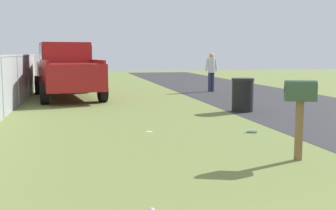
{
  "coord_description": "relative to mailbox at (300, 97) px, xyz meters",
  "views": [
    {
      "loc": [
        -0.51,
        2.5,
        1.66
      ],
      "look_at": [
        6.21,
        1.06,
        0.81
      ],
      "focal_mm": 44.36,
      "sensor_mm": 36.0,
      "label": 1
    }
  ],
  "objects": [
    {
      "name": "pedestrian",
      "position": [
        11.63,
        -2.36,
        -0.02
      ],
      "size": [
        0.3,
        0.57,
        1.69
      ],
      "rotation": [
        0.0,
        0.0,
        6.18
      ],
      "color": "#2D3351",
      "rests_on": "ground"
    },
    {
      "name": "trash_bin",
      "position": [
        5.37,
        -1.27,
        -0.51
      ],
      "size": [
        0.64,
        0.64,
        0.96
      ],
      "color": "black",
      "rests_on": "ground"
    },
    {
      "name": "litter_bottle_near_hydrant",
      "position": [
        2.27,
        -0.21,
        -0.96
      ],
      "size": [
        0.15,
        0.23,
        0.07
      ],
      "primitive_type": "cylinder",
      "rotation": [
        0.0,
        1.57,
        1.16
      ],
      "color": "#B2D8BF",
      "rests_on": "ground"
    },
    {
      "name": "mailbox",
      "position": [
        0.0,
        0.0,
        0.0
      ],
      "size": [
        0.35,
        0.51,
        1.25
      ],
      "rotation": [
        0.0,
        0.0,
        -0.35
      ],
      "color": "brown",
      "rests_on": "ground"
    },
    {
      "name": "litter_wrapper_far_scatter",
      "position": [
        2.85,
        1.88,
        -0.99
      ],
      "size": [
        0.13,
        0.15,
        0.01
      ],
      "primitive_type": "cube",
      "rotation": [
        0.0,
        0.0,
        4.16
      ],
      "color": "silver",
      "rests_on": "ground"
    },
    {
      "name": "pickup_truck",
      "position": [
        10.49,
        3.79,
        0.11
      ],
      "size": [
        5.76,
        2.8,
        2.09
      ],
      "rotation": [
        0.0,
        0.0,
        0.14
      ],
      "color": "maroon",
      "rests_on": "ground"
    }
  ]
}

